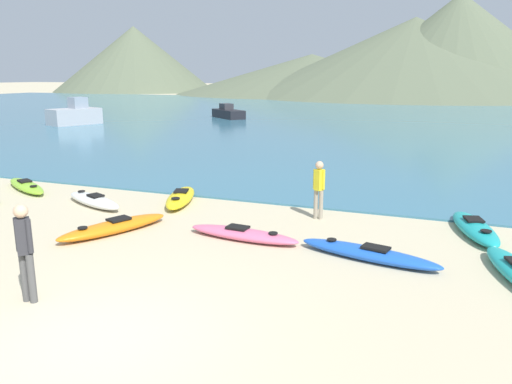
% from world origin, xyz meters
% --- Properties ---
extents(ground_plane, '(400.00, 400.00, 0.00)m').
position_xyz_m(ground_plane, '(0.00, 0.00, 0.00)').
color(ground_plane, '#C6B793').
extents(bay_water, '(160.00, 70.00, 0.06)m').
position_xyz_m(bay_water, '(0.00, 43.34, 0.03)').
color(bay_water, teal).
rests_on(bay_water, ground_plane).
extents(far_hill_left, '(36.62, 36.62, 14.54)m').
position_xyz_m(far_hill_left, '(-64.45, 94.73, 7.27)').
color(far_hill_left, '#5B664C').
rests_on(far_hill_left, ground_plane).
extents(far_hill_midleft, '(54.42, 54.42, 7.80)m').
position_xyz_m(far_hill_midleft, '(-22.49, 94.72, 3.90)').
color(far_hill_midleft, '#5B664C').
rests_on(far_hill_midleft, ground_plane).
extents(far_hill_midright, '(62.82, 62.82, 13.84)m').
position_xyz_m(far_hill_midright, '(-2.78, 91.97, 6.92)').
color(far_hill_midright, '#5B664C').
rests_on(far_hill_midright, ground_plane).
extents(far_hill_right, '(44.13, 44.13, 17.43)m').
position_xyz_m(far_hill_right, '(4.45, 91.16, 8.71)').
color(far_hill_right, '#5B664C').
rests_on(far_hill_right, ground_plane).
extents(kayak_on_sand_0, '(2.98, 2.03, 0.31)m').
position_xyz_m(kayak_on_sand_0, '(-8.67, 7.17, 0.13)').
color(kayak_on_sand_0, '#8CCC2D').
rests_on(kayak_on_sand_0, ground_plane).
extents(kayak_on_sand_1, '(1.43, 2.91, 0.38)m').
position_xyz_m(kayak_on_sand_1, '(5.42, 7.43, 0.17)').
color(kayak_on_sand_1, teal).
rests_on(kayak_on_sand_1, ground_plane).
extents(kayak_on_sand_2, '(1.75, 2.99, 0.35)m').
position_xyz_m(kayak_on_sand_2, '(-2.92, 4.32, 0.15)').
color(kayak_on_sand_2, orange).
rests_on(kayak_on_sand_2, ground_plane).
extents(kayak_on_sand_4, '(1.58, 2.84, 0.36)m').
position_xyz_m(kayak_on_sand_4, '(-2.89, 7.57, 0.16)').
color(kayak_on_sand_4, yellow).
rests_on(kayak_on_sand_4, ground_plane).
extents(kayak_on_sand_5, '(3.17, 1.26, 0.33)m').
position_xyz_m(kayak_on_sand_5, '(3.26, 4.75, 0.14)').
color(kayak_on_sand_5, blue).
rests_on(kayak_on_sand_5, ground_plane).
extents(kayak_on_sand_6, '(2.88, 0.84, 0.31)m').
position_xyz_m(kayak_on_sand_6, '(0.27, 5.01, 0.13)').
color(kayak_on_sand_6, '#E5668C').
rests_on(kayak_on_sand_6, ground_plane).
extents(kayak_on_sand_7, '(2.69, 1.58, 0.37)m').
position_xyz_m(kayak_on_sand_7, '(-5.11, 6.27, 0.16)').
color(kayak_on_sand_7, white).
rests_on(kayak_on_sand_7, ground_plane).
extents(person_near_foreground, '(0.35, 0.31, 1.74)m').
position_xyz_m(person_near_foreground, '(-1.87, 0.59, 1.00)').
color(person_near_foreground, '#4C4C4C').
rests_on(person_near_foreground, ground_plane).
extents(person_near_waterline, '(0.32, 0.27, 1.59)m').
position_xyz_m(person_near_waterline, '(1.49, 7.38, 0.91)').
color(person_near_waterline, gray).
rests_on(person_near_waterline, ground_plane).
extents(moored_boat_1, '(3.14, 4.19, 2.07)m').
position_xyz_m(moored_boat_1, '(-22.57, 25.70, 0.78)').
color(moored_boat_1, '#B2B2B7').
rests_on(moored_boat_1, bay_water).
extents(moored_boat_3, '(4.03, 3.76, 1.26)m').
position_xyz_m(moored_boat_3, '(-13.91, 35.28, 0.50)').
color(moored_boat_3, black).
rests_on(moored_boat_3, bay_water).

